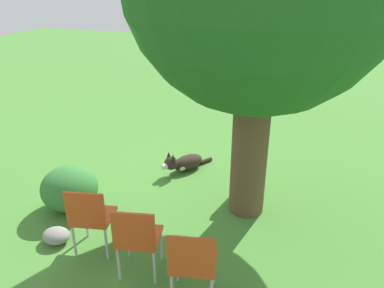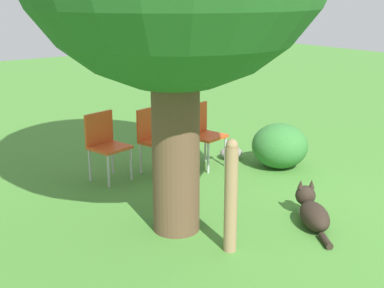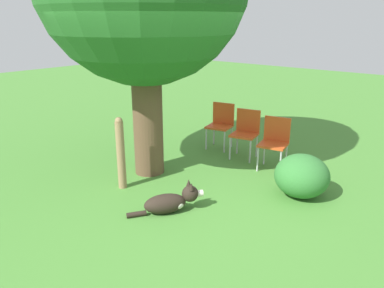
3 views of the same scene
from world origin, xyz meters
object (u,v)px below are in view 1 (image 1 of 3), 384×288
(red_chair_0, at_px, (90,215))
(red_chair_1, at_px, (137,236))
(red_chair_2, at_px, (193,261))
(fence_post, at_px, (249,152))
(dog, at_px, (184,163))

(red_chair_0, relative_size, red_chair_1, 1.00)
(red_chair_1, relative_size, red_chair_2, 1.00)
(red_chair_0, height_order, red_chair_1, same)
(red_chair_2, bearing_deg, fence_post, -13.11)
(red_chair_1, height_order, red_chair_2, same)
(red_chair_1, bearing_deg, red_chair_0, 64.17)
(dog, xyz_separation_m, fence_post, (0.07, 1.07, 0.41))
(fence_post, height_order, red_chair_2, fence_post)
(fence_post, height_order, red_chair_1, fence_post)
(dog, distance_m, red_chair_0, 2.27)
(fence_post, xyz_separation_m, red_chair_2, (2.47, -0.03, -0.04))
(red_chair_1, xyz_separation_m, red_chair_2, (0.16, 0.66, 0.00))
(dog, height_order, red_chair_0, red_chair_0)
(red_chair_0, xyz_separation_m, red_chair_2, (0.32, 1.33, 0.00))
(fence_post, distance_m, red_chair_1, 2.41)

